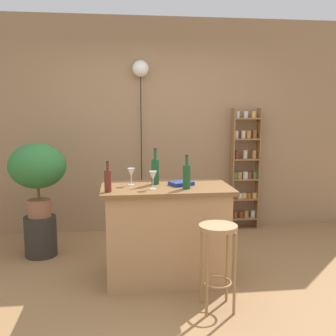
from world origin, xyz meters
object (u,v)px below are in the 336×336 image
potted_plant (37,169)px  pendant_globe_light (141,71)px  bar_stool (218,248)px  bottle_spirits_clear (108,180)px  plant_stool (41,236)px  cookbook (181,183)px  bottle_olive_oil (155,171)px  bottle_wine_red (187,176)px  wine_glass_left (153,176)px  spice_shelf (245,169)px  wine_glass_center (131,173)px

potted_plant → pendant_globe_light: bearing=33.3°
bar_stool → bottle_spirits_clear: bottle_spirits_clear is taller
plant_stool → cookbook: 1.78m
cookbook → bottle_olive_oil: bearing=137.2°
potted_plant → bottle_wine_red: bearing=-31.3°
bottle_olive_oil → wine_glass_left: 0.23m
spice_shelf → wine_glass_center: size_ratio=9.98×
wine_glass_left → bottle_spirits_clear: bearing=-168.0°
bottle_wine_red → pendant_globe_light: (-0.31, 1.68, 1.08)m
spice_shelf → cookbook: bearing=-127.0°
bottle_olive_oil → pendant_globe_light: size_ratio=0.16×
bottle_spirits_clear → bottle_olive_oil: bottle_olive_oil is taller
pendant_globe_light → bottle_olive_oil: bearing=-88.0°
bar_stool → bottle_spirits_clear: 1.10m
bar_stool → wine_glass_center: bearing=131.7°
wine_glass_center → pendant_globe_light: pendant_globe_light is taller
wine_glass_center → bottle_olive_oil: bearing=4.5°
bar_stool → wine_glass_left: wine_glass_left is taller
spice_shelf → bottle_spirits_clear: (-1.79, -1.70, 0.20)m
potted_plant → bottle_spirits_clear: potted_plant is taller
pendant_globe_light → bottle_wine_red: bearing=-79.5°
bottle_olive_oil → plant_stool: bearing=151.9°
bottle_spirits_clear → bottle_wine_red: bearing=5.0°
spice_shelf → wine_glass_left: spice_shelf is taller
bar_stool → cookbook: bearing=105.8°
bottle_wine_red → spice_shelf: bearing=56.5°
bottle_spirits_clear → pendant_globe_light: size_ratio=0.12×
bottle_wine_red → cookbook: size_ratio=1.48×
wine_glass_center → wine_glass_left: bearing=-47.9°
wine_glass_left → wine_glass_center: (-0.19, 0.21, 0.00)m
plant_stool → cookbook: (1.47, -0.74, 0.70)m
wine_glass_left → pendant_globe_light: size_ratio=0.07×
spice_shelf → bottle_olive_oil: spice_shelf is taller
wine_glass_center → bar_stool: bearing=-48.3°
wine_glass_center → bottle_spirits_clear: bearing=-125.7°
plant_stool → cookbook: bearing=-26.7°
wine_glass_left → bottle_olive_oil: bearing=79.6°
plant_stool → wine_glass_center: wine_glass_center is taller
spice_shelf → wine_glass_left: 2.14m
potted_plant → bottle_wine_red: size_ratio=2.61×
bottle_olive_oil → pendant_globe_light: bearing=92.0°
spice_shelf → wine_glass_center: (-1.58, -1.41, 0.21)m
bar_stool → bottle_olive_oil: bearing=119.6°
plant_stool → bottle_olive_oil: 1.61m
spice_shelf → bottle_spirits_clear: bearing=-136.5°
bottle_spirits_clear → bottle_olive_oil: bearing=35.2°
plant_stool → bottle_spirits_clear: 1.47m
potted_plant → bottle_olive_oil: size_ratio=2.33×
spice_shelf → bottle_wine_red: 1.98m
bottle_olive_oil → wine_glass_left: (-0.04, -0.23, -0.02)m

